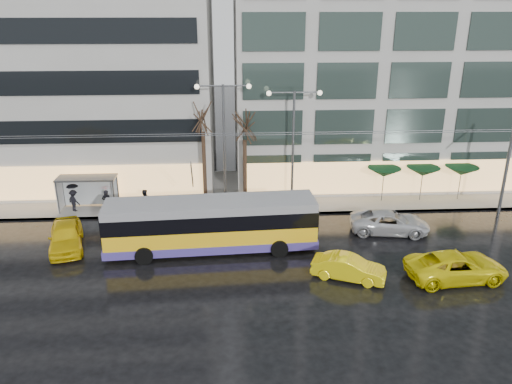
{
  "coord_description": "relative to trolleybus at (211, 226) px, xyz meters",
  "views": [
    {
      "loc": [
        2.33,
        -24.15,
        14.32
      ],
      "look_at": [
        3.97,
        5.0,
        3.32
      ],
      "focal_mm": 35.0,
      "sensor_mm": 36.0,
      "label": 1
    }
  ],
  "objects": [
    {
      "name": "street_lamp_near",
      "position": [
        0.83,
        7.05,
        4.38
      ],
      "size": [
        3.96,
        0.36,
        9.03
      ],
      "color": "#595B60",
      "rests_on": "sidewalk"
    },
    {
      "name": "pedestrian_c",
      "position": [
        -10.18,
        6.5,
        -0.34
      ],
      "size": [
        1.21,
        1.14,
        2.11
      ],
      "color": "black",
      "rests_on": "sidewalk"
    },
    {
      "name": "pedestrian_a",
      "position": [
        -7.6,
        5.65,
        -0.04
      ],
      "size": [
        1.02,
        1.04,
        2.19
      ],
      "color": "black",
      "rests_on": "sidewalk"
    },
    {
      "name": "street_lamp_far",
      "position": [
        5.83,
        7.05,
        4.11
      ],
      "size": [
        3.96,
        0.36,
        8.53
      ],
      "color": "#595B60",
      "rests_on": "sidewalk"
    },
    {
      "name": "tree_a",
      "position": [
        -0.67,
        7.25,
        5.48
      ],
      "size": [
        3.2,
        3.2,
        8.4
      ],
      "color": "black",
      "rests_on": "sidewalk"
    },
    {
      "name": "kerb",
      "position": [
        0.83,
        5.3,
        -1.53
      ],
      "size": [
        80.0,
        0.1,
        0.15
      ],
      "primitive_type": "cube",
      "color": "slate",
      "rests_on": "ground"
    },
    {
      "name": "taxi_b",
      "position": [
        7.66,
        -3.89,
        -0.94
      ],
      "size": [
        4.28,
        2.86,
        1.33
      ],
      "primitive_type": "imported",
      "rotation": [
        0.0,
        0.0,
        1.18
      ],
      "color": "yellow",
      "rests_on": "ground"
    },
    {
      "name": "tree_b",
      "position": [
        2.33,
        7.45,
        4.79
      ],
      "size": [
        3.2,
        3.2,
        7.7
      ],
      "color": "black",
      "rests_on": "sidewalk"
    },
    {
      "name": "trolleybus",
      "position": [
        0.0,
        0.0,
        0.0
      ],
      "size": [
        12.93,
        5.2,
        5.93
      ],
      "color": "yellow",
      "rests_on": "ground"
    },
    {
      "name": "taxi_c",
      "position": [
        13.59,
        -4.25,
        -0.84
      ],
      "size": [
        5.72,
        2.98,
        1.54
      ],
      "primitive_type": "imported",
      "rotation": [
        0.0,
        0.0,
        1.65
      ],
      "color": "yellow",
      "rests_on": "ground"
    },
    {
      "name": "sedan_silver",
      "position": [
        11.77,
        1.93,
        -0.88
      ],
      "size": [
        5.5,
        3.15,
        1.45
      ],
      "primitive_type": "imported",
      "rotation": [
        0.0,
        0.0,
        1.42
      ],
      "color": "silver",
      "rests_on": "ground"
    },
    {
      "name": "parasol_c",
      "position": [
        18.83,
        7.25,
        0.84
      ],
      "size": [
        2.5,
        2.5,
        2.65
      ],
      "color": "#595B60",
      "rests_on": "sidewalk"
    },
    {
      "name": "taxi_a",
      "position": [
        -9.09,
        0.79,
        -0.78
      ],
      "size": [
        3.13,
        5.19,
        1.65
      ],
      "primitive_type": "imported",
      "rotation": [
        0.0,
        0.0,
        0.26
      ],
      "color": "yellow",
      "rests_on": "ground"
    },
    {
      "name": "catenary",
      "position": [
        -0.17,
        4.19,
        2.65
      ],
      "size": [
        42.24,
        5.12,
        7.0
      ],
      "color": "#595B60",
      "rests_on": "ground"
    },
    {
      "name": "building_left",
      "position": [
        -17.17,
        15.25,
        9.54
      ],
      "size": [
        34.0,
        14.0,
        22.0
      ],
      "primitive_type": "cube",
      "color": "#A3A29C",
      "rests_on": "sidewalk"
    },
    {
      "name": "ground",
      "position": [
        -1.17,
        -3.75,
        -1.61
      ],
      "size": [
        140.0,
        140.0,
        0.0
      ],
      "primitive_type": "plane",
      "color": "black",
      "rests_on": "ground"
    },
    {
      "name": "pedestrian_b",
      "position": [
        -4.96,
        5.8,
        -0.55
      ],
      "size": [
        0.95,
        0.78,
        1.81
      ],
      "color": "black",
      "rests_on": "sidewalk"
    },
    {
      "name": "parasol_a",
      "position": [
        12.83,
        7.25,
        0.84
      ],
      "size": [
        2.5,
        2.5,
        2.65
      ],
      "color": "#595B60",
      "rests_on": "sidewalk"
    },
    {
      "name": "bus_shelter",
      "position": [
        -9.55,
        6.94,
        0.36
      ],
      "size": [
        4.2,
        1.6,
        2.51
      ],
      "color": "#595B60",
      "rests_on": "sidewalk"
    },
    {
      "name": "parasol_b",
      "position": [
        15.83,
        7.25,
        0.84
      ],
      "size": [
        2.5,
        2.5,
        2.65
      ],
      "color": "#595B60",
      "rests_on": "sidewalk"
    },
    {
      "name": "sidewalk",
      "position": [
        0.83,
        10.25,
        -1.53
      ],
      "size": [
        80.0,
        10.0,
        0.15
      ],
      "primitive_type": "cube",
      "color": "gray",
      "rests_on": "ground"
    },
    {
      "name": "building_right",
      "position": [
        17.83,
        15.25,
        11.04
      ],
      "size": [
        32.0,
        14.0,
        25.0
      ],
      "primitive_type": "cube",
      "color": "#A3A29C",
      "rests_on": "sidewalk"
    }
  ]
}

